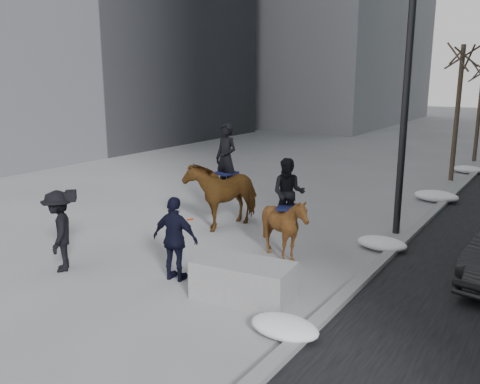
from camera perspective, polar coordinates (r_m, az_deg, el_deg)
The scene contains 11 objects.
ground at distance 11.15m, azimuth -3.42°, elevation -8.72°, with size 120.00×120.00×0.00m, color gray.
curb at distance 19.00m, azimuth 22.70°, elevation -0.27°, with size 0.25×90.00×0.12m, color gray.
planter at distance 9.65m, azimuth 0.37°, elevation -9.91°, with size 1.85×0.93×0.74m, color gray.
tree_near at distance 21.48m, azimuth 23.26°, elevation 8.79°, with size 1.20×1.20×5.78m, color #3C2B23, non-canonical shape.
tree_far at distance 26.81m, azimuth 25.31°, elevation 8.54°, with size 1.20×1.20×5.10m, color #3A2A22, non-canonical shape.
mounted_left at distance 14.08m, azimuth -1.86°, elevation 0.46°, with size 1.36×2.33×2.83m.
mounted_right at distance 11.54m, azimuth 5.12°, elevation -3.10°, with size 1.62×1.71×2.31m.
feeder at distance 10.42m, azimuth -7.27°, elevation -5.26°, with size 1.08×0.93×1.75m.
camera_crew at distance 11.50m, azimuth -19.65°, elevation -4.11°, with size 1.27×1.26×1.75m.
lamppost at distance 13.67m, azimuth 18.64°, elevation 16.06°, with size 0.25×1.05×9.09m.
snow_piles at distance 16.17m, azimuth 19.66°, elevation -1.87°, with size 1.41×17.15×0.36m.
Camera 1 is at (6.20, -8.27, 4.17)m, focal length 38.00 mm.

